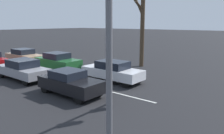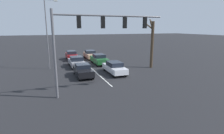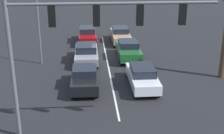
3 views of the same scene
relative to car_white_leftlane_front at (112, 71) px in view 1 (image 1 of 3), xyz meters
The scene contains 8 objects.
ground_plane 8.08m from the car_white_leftlane_front, 75.24° to the right, with size 240.00×240.00×0.00m, color black.
lane_stripe_left_divider 5.06m from the car_white_leftlane_front, 65.82° to the right, with size 0.12×18.42×0.01m, color silver.
car_white_leftlane_front is the anchor object (origin of this frame).
car_black_midlane_front 3.95m from the car_white_leftlane_front, ahead, with size 1.77×4.13×1.46m.
car_gray_midlane_second 6.77m from the car_white_leftlane_front, 55.72° to the right, with size 1.89×4.77×1.53m.
car_darkgreen_leftlane_second 6.13m from the car_white_leftlane_front, 88.43° to the right, with size 1.85×4.49×1.59m.
car_tan_leftlane_third 11.56m from the car_white_leftlane_front, 88.64° to the right, with size 1.80×4.76×1.54m.
bare_tree_near 6.93m from the car_white_leftlane_front, 167.79° to the right, with size 1.64×1.86×6.84m.
Camera 1 is at (10.07, 17.46, 4.21)m, focal length 35.00 mm.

